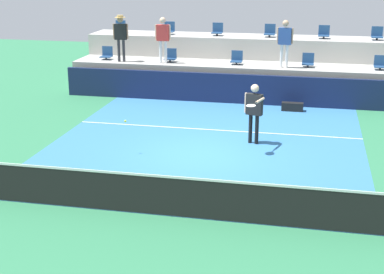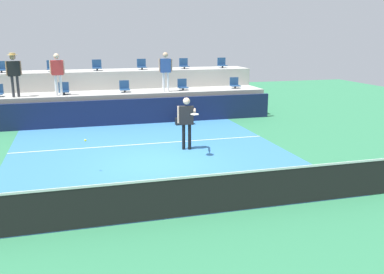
{
  "view_description": "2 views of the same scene",
  "coord_description": "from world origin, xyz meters",
  "px_view_note": "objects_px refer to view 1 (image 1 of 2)",
  "views": [
    {
      "loc": [
        2.88,
        -14.67,
        5.25
      ],
      "look_at": [
        0.06,
        -1.48,
        0.98
      ],
      "focal_mm": 53.45,
      "sensor_mm": 36.0,
      "label": 1
    },
    {
      "loc": [
        -2.3,
        -12.19,
        3.82
      ],
      "look_at": [
        0.83,
        -1.06,
        1.02
      ],
      "focal_mm": 39.91,
      "sensor_mm": 36.0,
      "label": 2
    }
  ],
  "objects_px": {
    "equipment_bag": "(292,107)",
    "spectator_leaning_on_rail": "(285,39)",
    "stadium_chair_upper_right": "(324,33)",
    "stadium_chair_upper_far_right": "(377,34)",
    "stadium_chair_upper_left": "(169,29)",
    "stadium_chair_lower_far_left": "(107,54)",
    "stadium_chair_lower_right": "(308,61)",
    "spectator_in_grey": "(163,35)",
    "tennis_ball": "(125,121)",
    "stadium_chair_upper_far_left": "(120,28)",
    "spectator_with_hat": "(121,33)",
    "stadium_chair_lower_center": "(237,59)",
    "stadium_chair_upper_mid_right": "(270,32)",
    "stadium_chair_lower_far_right": "(380,64)",
    "tennis_player": "(254,108)",
    "stadium_chair_upper_mid_left": "(217,30)",
    "stadium_chair_lower_left": "(171,56)"
  },
  "relations": [
    {
      "from": "stadium_chair_lower_far_right",
      "to": "stadium_chair_upper_mid_left",
      "type": "bearing_deg",
      "value": 164.33
    },
    {
      "from": "stadium_chair_upper_far_right",
      "to": "stadium_chair_upper_right",
      "type": "bearing_deg",
      "value": 180.0
    },
    {
      "from": "stadium_chair_lower_far_right",
      "to": "stadium_chair_upper_mid_right",
      "type": "height_order",
      "value": "stadium_chair_upper_mid_right"
    },
    {
      "from": "stadium_chair_lower_center",
      "to": "spectator_leaning_on_rail",
      "type": "relative_size",
      "value": 0.29
    },
    {
      "from": "stadium_chair_upper_left",
      "to": "stadium_chair_lower_far_left",
      "type": "bearing_deg",
      "value": -140.35
    },
    {
      "from": "stadium_chair_lower_center",
      "to": "spectator_in_grey",
      "type": "bearing_deg",
      "value": -172.32
    },
    {
      "from": "stadium_chair_lower_far_left",
      "to": "stadium_chair_upper_mid_right",
      "type": "distance_m",
      "value": 6.72
    },
    {
      "from": "spectator_leaning_on_rail",
      "to": "equipment_bag",
      "type": "xyz_separation_m",
      "value": [
        0.46,
        -1.54,
        -2.18
      ]
    },
    {
      "from": "stadium_chair_upper_right",
      "to": "spectator_in_grey",
      "type": "height_order",
      "value": "spectator_in_grey"
    },
    {
      "from": "stadium_chair_lower_far_left",
      "to": "stadium_chair_upper_far_left",
      "type": "height_order",
      "value": "stadium_chair_upper_far_left"
    },
    {
      "from": "stadium_chair_upper_far_left",
      "to": "stadium_chair_upper_left",
      "type": "distance_m",
      "value": 2.19
    },
    {
      "from": "stadium_chair_lower_far_right",
      "to": "stadium_chair_upper_far_right",
      "type": "distance_m",
      "value": 1.99
    },
    {
      "from": "stadium_chair_upper_mid_left",
      "to": "stadium_chair_upper_far_right",
      "type": "xyz_separation_m",
      "value": [
        6.39,
        0.0,
        0.0
      ]
    },
    {
      "from": "stadium_chair_lower_far_right",
      "to": "stadium_chair_upper_far_left",
      "type": "distance_m",
      "value": 10.86
    },
    {
      "from": "stadium_chair_upper_left",
      "to": "equipment_bag",
      "type": "xyz_separation_m",
      "value": [
        5.44,
        -3.73,
        -2.16
      ]
    },
    {
      "from": "spectator_with_hat",
      "to": "tennis_player",
      "type": "bearing_deg",
      "value": -43.39
    },
    {
      "from": "stadium_chair_lower_far_left",
      "to": "spectator_in_grey",
      "type": "bearing_deg",
      "value": -8.82
    },
    {
      "from": "stadium_chair_lower_far_left",
      "to": "spectator_in_grey",
      "type": "relative_size",
      "value": 0.29
    },
    {
      "from": "stadium_chair_lower_right",
      "to": "stadium_chair_upper_left",
      "type": "xyz_separation_m",
      "value": [
        -5.87,
        1.8,
        0.85
      ]
    },
    {
      "from": "stadium_chair_upper_far_left",
      "to": "tennis_player",
      "type": "xyz_separation_m",
      "value": [
        6.66,
        -7.75,
        -1.22
      ]
    },
    {
      "from": "stadium_chair_lower_left",
      "to": "stadium_chair_upper_mid_right",
      "type": "height_order",
      "value": "stadium_chair_upper_mid_right"
    },
    {
      "from": "stadium_chair_upper_left",
      "to": "stadium_chair_upper_mid_right",
      "type": "relative_size",
      "value": 1.0
    },
    {
      "from": "stadium_chair_upper_far_left",
      "to": "spectator_in_grey",
      "type": "xyz_separation_m",
      "value": [
        2.49,
        -2.18,
        0.02
      ]
    },
    {
      "from": "stadium_chair_lower_far_left",
      "to": "stadium_chair_upper_mid_right",
      "type": "height_order",
      "value": "stadium_chair_upper_mid_right"
    },
    {
      "from": "spectator_with_hat",
      "to": "equipment_bag",
      "type": "distance_m",
      "value": 7.37
    },
    {
      "from": "stadium_chair_lower_right",
      "to": "stadium_chair_upper_right",
      "type": "bearing_deg",
      "value": 73.2
    },
    {
      "from": "stadium_chair_lower_center",
      "to": "tennis_ball",
      "type": "distance_m",
      "value": 7.86
    },
    {
      "from": "stadium_chair_upper_far_right",
      "to": "equipment_bag",
      "type": "xyz_separation_m",
      "value": [
        -3.02,
        -3.73,
        -2.16
      ]
    },
    {
      "from": "stadium_chair_lower_center",
      "to": "stadium_chair_lower_right",
      "type": "bearing_deg",
      "value": 0.0
    },
    {
      "from": "stadium_chair_upper_far_left",
      "to": "spectator_leaning_on_rail",
      "type": "bearing_deg",
      "value": -16.94
    },
    {
      "from": "equipment_bag",
      "to": "spectator_leaning_on_rail",
      "type": "bearing_deg",
      "value": 106.49
    },
    {
      "from": "stadium_chair_upper_mid_right",
      "to": "spectator_leaning_on_rail",
      "type": "xyz_separation_m",
      "value": [
        0.73,
        -2.18,
        0.02
      ]
    },
    {
      "from": "stadium_chair_upper_left",
      "to": "stadium_chair_upper_mid_left",
      "type": "relative_size",
      "value": 1.0
    },
    {
      "from": "tennis_player",
      "to": "stadium_chair_lower_far_left",
      "type": "bearing_deg",
      "value": 138.17
    },
    {
      "from": "stadium_chair_upper_mid_right",
      "to": "stadium_chair_lower_far_right",
      "type": "bearing_deg",
      "value": -22.99
    },
    {
      "from": "stadium_chair_upper_right",
      "to": "stadium_chair_upper_far_right",
      "type": "bearing_deg",
      "value": 0.0
    },
    {
      "from": "stadium_chair_lower_far_right",
      "to": "stadium_chair_upper_far_right",
      "type": "bearing_deg",
      "value": 90.88
    },
    {
      "from": "tennis_player",
      "to": "spectator_with_hat",
      "type": "height_order",
      "value": "spectator_with_hat"
    },
    {
      "from": "stadium_chair_lower_center",
      "to": "equipment_bag",
      "type": "xyz_separation_m",
      "value": [
        2.29,
        -1.93,
        -1.31
      ]
    },
    {
      "from": "stadium_chair_lower_far_left",
      "to": "stadium_chair_lower_left",
      "type": "bearing_deg",
      "value": 0.0
    },
    {
      "from": "stadium_chair_upper_mid_right",
      "to": "spectator_with_hat",
      "type": "relative_size",
      "value": 0.29
    },
    {
      "from": "stadium_chair_lower_right",
      "to": "spectator_with_hat",
      "type": "distance_m",
      "value": 7.35
    },
    {
      "from": "stadium_chair_upper_mid_left",
      "to": "stadium_chair_lower_right",
      "type": "bearing_deg",
      "value": -25.38
    },
    {
      "from": "tennis_player",
      "to": "stadium_chair_lower_far_right",
      "type": "bearing_deg",
      "value": 55.99
    },
    {
      "from": "stadium_chair_upper_far_right",
      "to": "stadium_chair_lower_far_right",
      "type": "bearing_deg",
      "value": -89.12
    },
    {
      "from": "spectator_in_grey",
      "to": "tennis_ball",
      "type": "bearing_deg",
      "value": -83.51
    },
    {
      "from": "stadium_chair_lower_center",
      "to": "spectator_with_hat",
      "type": "distance_m",
      "value": 4.67
    },
    {
      "from": "stadium_chair_upper_right",
      "to": "spectator_leaning_on_rail",
      "type": "xyz_separation_m",
      "value": [
        -1.43,
        -2.18,
        0.02
      ]
    },
    {
      "from": "stadium_chair_lower_far_left",
      "to": "stadium_chair_upper_left",
      "type": "xyz_separation_m",
      "value": [
        2.17,
        1.8,
        0.85
      ]
    },
    {
      "from": "equipment_bag",
      "to": "spectator_in_grey",
      "type": "bearing_deg",
      "value": 163.29
    }
  ]
}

